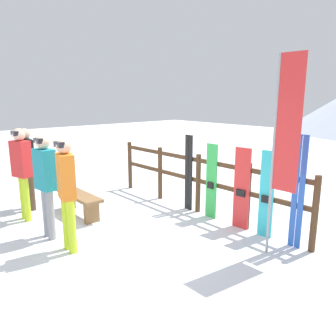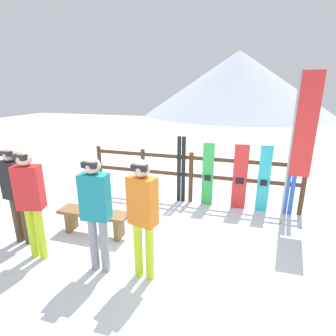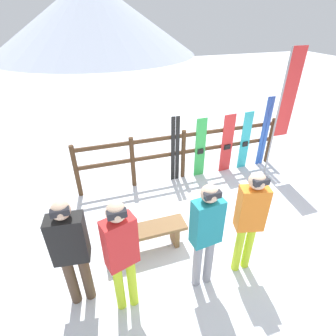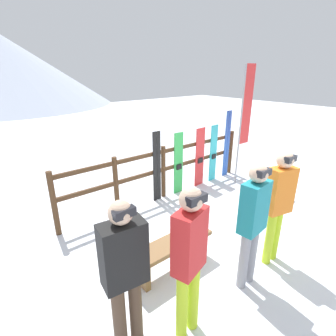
# 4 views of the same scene
# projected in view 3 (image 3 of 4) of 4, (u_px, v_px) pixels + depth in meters

# --- Properties ---
(ground_plane) EXTENTS (40.00, 40.00, 0.00)m
(ground_plane) POSITION_uv_depth(u_px,v_px,m) (224.00, 236.00, 4.68)
(ground_plane) COLOR white
(mountain_backdrop) EXTENTS (18.00, 18.00, 6.00)m
(mountain_backdrop) POSITION_uv_depth(u_px,v_px,m) (92.00, 17.00, 22.71)
(mountain_backdrop) COLOR #B2BCD1
(mountain_backdrop) RESTS_ON ground
(fence) EXTENTS (4.85, 0.10, 1.19)m
(fence) POSITION_uv_depth(u_px,v_px,m) (183.00, 150.00, 6.01)
(fence) COLOR #4C331E
(fence) RESTS_ON ground
(bench) EXTENTS (1.33, 0.36, 0.46)m
(bench) POSITION_uv_depth(u_px,v_px,m) (146.00, 234.00, 4.25)
(bench) COLOR brown
(bench) RESTS_ON ground
(person_red) EXTENTS (0.42, 0.31, 1.75)m
(person_red) POSITION_uv_depth(u_px,v_px,m) (121.00, 251.00, 3.06)
(person_red) COLOR #B7D826
(person_red) RESTS_ON ground
(person_black) EXTENTS (0.45, 0.29, 1.69)m
(person_black) POSITION_uv_depth(u_px,v_px,m) (71.00, 248.00, 3.17)
(person_black) COLOR #4C3828
(person_black) RESTS_ON ground
(person_orange) EXTENTS (0.42, 0.30, 1.74)m
(person_orange) POSITION_uv_depth(u_px,v_px,m) (250.00, 217.00, 3.59)
(person_orange) COLOR #B7D826
(person_orange) RESTS_ON ground
(person_teal) EXTENTS (0.41, 0.25, 1.73)m
(person_teal) POSITION_uv_depth(u_px,v_px,m) (206.00, 231.00, 3.37)
(person_teal) COLOR gray
(person_teal) RESTS_ON ground
(ski_pair_black) EXTENTS (0.19, 0.02, 1.56)m
(ski_pair_black) POSITION_uv_depth(u_px,v_px,m) (175.00, 150.00, 5.86)
(ski_pair_black) COLOR black
(ski_pair_black) RESTS_ON ground
(snowboard_green) EXTENTS (0.25, 0.05, 1.45)m
(snowboard_green) POSITION_uv_depth(u_px,v_px,m) (200.00, 148.00, 6.06)
(snowboard_green) COLOR green
(snowboard_green) RESTS_ON ground
(snowboard_red) EXTENTS (0.31, 0.07, 1.46)m
(snowboard_red) POSITION_uv_depth(u_px,v_px,m) (227.00, 144.00, 6.24)
(snowboard_red) COLOR red
(snowboard_red) RESTS_ON ground
(snowboard_cyan) EXTENTS (0.25, 0.07, 1.47)m
(snowboard_cyan) POSITION_uv_depth(u_px,v_px,m) (245.00, 141.00, 6.37)
(snowboard_cyan) COLOR #2DBFCC
(snowboard_cyan) RESTS_ON ground
(ski_pair_blue) EXTENTS (0.20, 0.02, 1.77)m
(ski_pair_blue) POSITION_uv_depth(u_px,v_px,m) (265.00, 132.00, 6.44)
(ski_pair_blue) COLOR blue
(ski_pair_blue) RESTS_ON ground
(rental_flag) EXTENTS (0.40, 0.04, 2.88)m
(rental_flag) POSITION_uv_depth(u_px,v_px,m) (285.00, 103.00, 5.57)
(rental_flag) COLOR #99999E
(rental_flag) RESTS_ON ground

